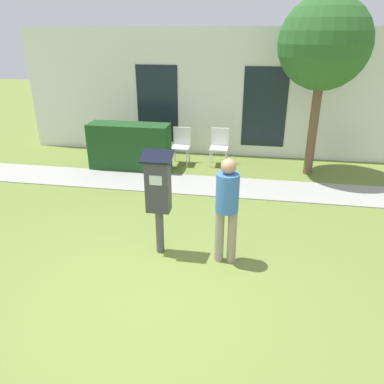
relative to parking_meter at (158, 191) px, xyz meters
name	(u,v)px	position (x,y,z in m)	size (l,w,h in m)	color
ground_plane	(151,292)	(0.11, -0.97, -1.02)	(40.00, 40.00, 0.00)	olive
sidewalk	(196,185)	(0.11, 2.70, -1.01)	(12.00, 1.10, 0.02)	#A3A099
building_facade	(211,94)	(0.11, 5.09, 0.58)	(10.00, 0.26, 3.20)	white
parking_meter	(158,191)	(0.00, 0.00, 0.00)	(0.44, 0.31, 1.59)	#4C4C4C
person_standing	(227,204)	(0.99, -0.08, -0.09)	(0.32, 0.32, 1.58)	gray
outdoor_chair_left	(181,143)	(-0.48, 4.11, -0.49)	(0.44, 0.44, 0.90)	white
outdoor_chair_middle	(219,144)	(0.46, 4.18, -0.49)	(0.44, 0.44, 0.90)	white
hedge_row	(130,147)	(-1.62, 3.50, -0.47)	(1.92, 0.60, 1.10)	#1E471E
tree	(324,44)	(2.59, 3.87, 1.83)	(1.90, 1.90, 3.82)	brown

